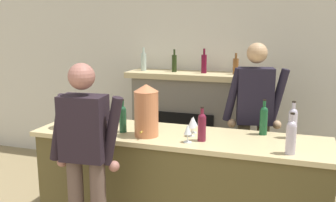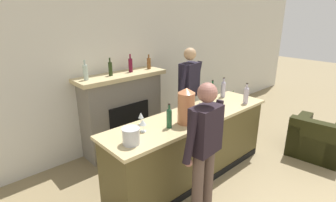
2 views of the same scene
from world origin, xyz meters
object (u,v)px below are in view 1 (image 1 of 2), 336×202
copper_dispenser (146,110)px  wine_bottle_burgundy_dark (293,122)px  person_customer (86,157)px  wine_glass_back_row (188,130)px  wine_bottle_port_short (123,118)px  wine_glass_front_right (192,123)px  wine_glass_near_bucket (193,122)px  wine_bottle_merlot_tall (291,136)px  wine_glass_by_dispenser (100,115)px  wine_glass_mid_counter (118,111)px  fireplace_stone (188,124)px  wine_bottle_riesling_slim (202,126)px  person_bartender (254,121)px  wine_bottle_cabernet_heavy (264,119)px  ice_bucket_steel (66,118)px

copper_dispenser → wine_bottle_burgundy_dark: copper_dispenser is taller
person_customer → wine_glass_back_row: person_customer is taller
wine_bottle_port_short → wine_glass_front_right: (0.66, 0.07, -0.02)m
person_customer → wine_glass_near_bucket: bearing=49.4°
wine_bottle_merlot_tall → wine_glass_front_right: bearing=166.0°
wine_bottle_burgundy_dark → wine_glass_by_dispenser: size_ratio=2.13×
copper_dispenser → wine_glass_mid_counter: bearing=142.3°
fireplace_stone → copper_dispenser: bearing=-89.3°
wine_bottle_riesling_slim → wine_glass_by_dispenser: 1.10m
person_bartender → wine_glass_by_dispenser: bearing=-157.3°
copper_dispenser → wine_bottle_port_short: size_ratio=1.51×
wine_bottle_cabernet_heavy → wine_glass_mid_counter: 1.48m
wine_glass_near_bucket → wine_bottle_burgundy_dark: bearing=7.9°
wine_bottle_merlot_tall → wine_bottle_riesling_slim: wine_bottle_merlot_tall is taller
wine_bottle_merlot_tall → person_bartender: bearing=112.6°
fireplace_stone → wine_bottle_riesling_slim: bearing=-70.4°
wine_bottle_merlot_tall → wine_bottle_port_short: 1.53m
copper_dispenser → wine_bottle_riesling_slim: 0.53m
wine_glass_front_right → copper_dispenser: bearing=-163.8°
ice_bucket_steel → wine_glass_near_bucket: (1.25, 0.22, 0.01)m
wine_bottle_merlot_tall → wine_glass_by_dispenser: wine_bottle_merlot_tall is taller
ice_bucket_steel → wine_bottle_merlot_tall: bearing=-2.9°
fireplace_stone → wine_bottle_merlot_tall: (1.28, -1.62, 0.43)m
wine_bottle_cabernet_heavy → wine_bottle_riesling_slim: size_ratio=1.09×
wine_glass_mid_counter → wine_glass_front_right: wine_glass_front_right is taller
wine_glass_front_right → wine_glass_near_bucket: 0.11m
wine_bottle_burgundy_dark → wine_glass_front_right: wine_bottle_burgundy_dark is taller
wine_bottle_port_short → wine_bottle_cabernet_heavy: bearing=14.9°
wine_glass_mid_counter → wine_glass_back_row: size_ratio=1.03×
wine_bottle_cabernet_heavy → wine_glass_by_dispenser: size_ratio=2.08×
wine_bottle_port_short → wine_glass_by_dispenser: 0.34m
wine_bottle_cabernet_heavy → wine_glass_by_dispenser: (-1.59, -0.21, -0.03)m
person_customer → wine_glass_near_bucket: size_ratio=10.70×
ice_bucket_steel → wine_bottle_riesling_slim: (1.38, 0.00, 0.04)m
wine_glass_front_right → wine_glass_by_dispenser: bearing=176.6°
ice_bucket_steel → wine_bottle_cabernet_heavy: 1.92m
wine_bottle_merlot_tall → wine_bottle_riesling_slim: (-0.75, 0.11, -0.01)m
wine_bottle_port_short → wine_glass_back_row: 0.68m
person_customer → wine_glass_by_dispenser: 0.81m
person_customer → wine_glass_mid_counter: person_customer is taller
wine_glass_by_dispenser → wine_glass_near_bucket: 0.96m
wine_bottle_port_short → wine_glass_back_row: bearing=-9.6°
copper_dispenser → wine_bottle_burgundy_dark: 1.32m
wine_bottle_burgundy_dark → wine_bottle_port_short: (-1.53, -0.31, -0.01)m
wine_bottle_cabernet_heavy → wine_bottle_merlot_tall: bearing=-62.9°
person_bartender → wine_glass_back_row: size_ratio=11.20×
copper_dispenser → wine_bottle_cabernet_heavy: (1.02, 0.38, -0.09)m
wine_bottle_riesling_slim → wine_glass_near_bucket: wine_bottle_riesling_slim is taller
person_bartender → wine_bottle_riesling_slim: size_ratio=5.92×
wine_bottle_burgundy_dark → person_customer: bearing=-149.6°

